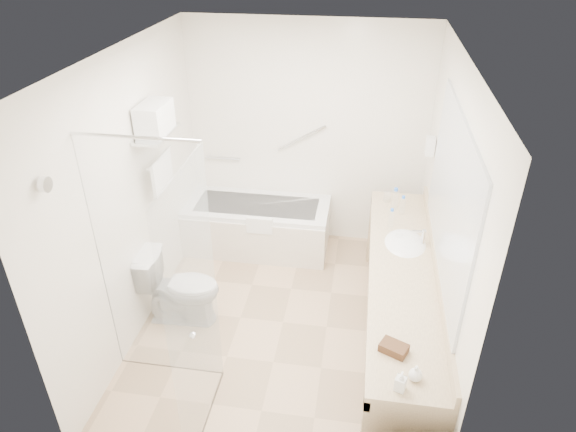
# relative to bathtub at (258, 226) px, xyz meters

# --- Properties ---
(floor) EXTENTS (3.20, 3.20, 0.00)m
(floor) POSITION_rel_bathtub_xyz_m (0.50, -1.24, -0.28)
(floor) COLOR tan
(floor) RESTS_ON ground
(ceiling) EXTENTS (2.60, 3.20, 0.10)m
(ceiling) POSITION_rel_bathtub_xyz_m (0.50, -1.24, 2.22)
(ceiling) COLOR white
(ceiling) RESTS_ON wall_back
(wall_back) EXTENTS (2.60, 0.10, 2.50)m
(wall_back) POSITION_rel_bathtub_xyz_m (0.50, 0.36, 0.97)
(wall_back) COLOR silver
(wall_back) RESTS_ON ground
(wall_front) EXTENTS (2.60, 0.10, 2.50)m
(wall_front) POSITION_rel_bathtub_xyz_m (0.50, -2.84, 0.97)
(wall_front) COLOR silver
(wall_front) RESTS_ON ground
(wall_left) EXTENTS (0.10, 3.20, 2.50)m
(wall_left) POSITION_rel_bathtub_xyz_m (-0.80, -1.24, 0.97)
(wall_left) COLOR silver
(wall_left) RESTS_ON ground
(wall_right) EXTENTS (0.10, 3.20, 2.50)m
(wall_right) POSITION_rel_bathtub_xyz_m (1.80, -1.24, 0.97)
(wall_right) COLOR silver
(wall_right) RESTS_ON ground
(bathtub) EXTENTS (1.60, 0.73, 0.59)m
(bathtub) POSITION_rel_bathtub_xyz_m (0.00, 0.00, 0.00)
(bathtub) COLOR silver
(bathtub) RESTS_ON floor
(grab_bar_short) EXTENTS (0.40, 0.03, 0.03)m
(grab_bar_short) POSITION_rel_bathtub_xyz_m (-0.45, 0.32, 0.67)
(grab_bar_short) COLOR silver
(grab_bar_short) RESTS_ON wall_back
(grab_bar_long) EXTENTS (0.53, 0.03, 0.33)m
(grab_bar_long) POSITION_rel_bathtub_xyz_m (0.45, 0.32, 0.97)
(grab_bar_long) COLOR silver
(grab_bar_long) RESTS_ON wall_back
(shower_enclosure) EXTENTS (0.96, 0.91, 2.11)m
(shower_enclosure) POSITION_rel_bathtub_xyz_m (-0.13, -2.16, 0.79)
(shower_enclosure) COLOR silver
(shower_enclosure) RESTS_ON floor
(towel_shelf) EXTENTS (0.24, 0.55, 0.81)m
(towel_shelf) POSITION_rel_bathtub_xyz_m (-0.67, -0.89, 1.48)
(towel_shelf) COLOR silver
(towel_shelf) RESTS_ON wall_left
(vanity_counter) EXTENTS (0.55, 2.70, 0.95)m
(vanity_counter) POSITION_rel_bathtub_xyz_m (1.52, -1.39, 0.36)
(vanity_counter) COLOR #C9B386
(vanity_counter) RESTS_ON floor
(sink) EXTENTS (0.40, 0.52, 0.14)m
(sink) POSITION_rel_bathtub_xyz_m (1.55, -0.99, 0.54)
(sink) COLOR silver
(sink) RESTS_ON vanity_counter
(faucet) EXTENTS (0.03, 0.03, 0.14)m
(faucet) POSITION_rel_bathtub_xyz_m (1.70, -0.99, 0.65)
(faucet) COLOR silver
(faucet) RESTS_ON vanity_counter
(mirror) EXTENTS (0.02, 2.00, 1.20)m
(mirror) POSITION_rel_bathtub_xyz_m (1.79, -1.39, 1.27)
(mirror) COLOR silver
(mirror) RESTS_ON wall_right
(hairdryer_unit) EXTENTS (0.08, 0.10, 0.18)m
(hairdryer_unit) POSITION_rel_bathtub_xyz_m (1.75, -0.19, 1.17)
(hairdryer_unit) COLOR silver
(hairdryer_unit) RESTS_ON wall_right
(toilet) EXTENTS (0.75, 0.44, 0.72)m
(toilet) POSITION_rel_bathtub_xyz_m (-0.45, -1.31, 0.08)
(toilet) COLOR silver
(toilet) RESTS_ON floor
(amenity_basket) EXTENTS (0.21, 0.18, 0.06)m
(amenity_basket) POSITION_rel_bathtub_xyz_m (1.43, -2.32, 0.60)
(amenity_basket) COLOR #492A1A
(amenity_basket) RESTS_ON vanity_counter
(soap_bottle_a) EXTENTS (0.11, 0.16, 0.07)m
(soap_bottle_a) POSITION_rel_bathtub_xyz_m (1.46, -2.64, 0.61)
(soap_bottle_a) COLOR silver
(soap_bottle_a) RESTS_ON vanity_counter
(soap_bottle_b) EXTENTS (0.11, 0.13, 0.09)m
(soap_bottle_b) POSITION_rel_bathtub_xyz_m (1.55, -2.55, 0.62)
(soap_bottle_b) COLOR silver
(soap_bottle_b) RESTS_ON vanity_counter
(water_bottle_left) EXTENTS (0.07, 0.07, 0.22)m
(water_bottle_left) POSITION_rel_bathtub_xyz_m (1.47, -0.37, 0.68)
(water_bottle_left) COLOR silver
(water_bottle_left) RESTS_ON vanity_counter
(water_bottle_mid) EXTENTS (0.06, 0.06, 0.19)m
(water_bottle_mid) POSITION_rel_bathtub_xyz_m (1.54, -0.46, 0.66)
(water_bottle_mid) COLOR silver
(water_bottle_mid) RESTS_ON vanity_counter
(water_bottle_right) EXTENTS (0.06, 0.06, 0.18)m
(water_bottle_right) POSITION_rel_bathtub_xyz_m (1.43, -0.72, 0.66)
(water_bottle_right) COLOR silver
(water_bottle_right) RESTS_ON vanity_counter
(drinking_glass_near) EXTENTS (0.08, 0.08, 0.08)m
(drinking_glass_near) POSITION_rel_bathtub_xyz_m (1.50, -0.94, 0.62)
(drinking_glass_near) COLOR silver
(drinking_glass_near) RESTS_ON vanity_counter
(drinking_glass_far) EXTENTS (0.08, 0.08, 0.09)m
(drinking_glass_far) POSITION_rel_bathtub_xyz_m (1.40, -0.24, 0.62)
(drinking_glass_far) COLOR silver
(drinking_glass_far) RESTS_ON vanity_counter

